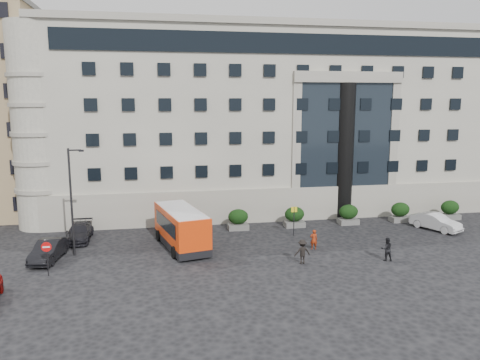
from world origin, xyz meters
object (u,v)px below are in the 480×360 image
Objects in this scene: pedestrian_c at (302,252)px; parked_car_c at (79,232)px; hedge_b at (238,219)px; street_lamp at (72,198)px; bus_stop_sign at (294,216)px; hedge_c at (294,217)px; pedestrian_a at (314,240)px; hedge_e at (400,212)px; parked_car_d at (98,214)px; no_entry_sign at (47,252)px; hedge_a at (179,222)px; hedge_f at (450,210)px; parked_car_b at (49,250)px; hedge_d at (348,214)px; minibus at (181,226)px; red_truck at (94,203)px; pedestrian_b at (387,249)px; white_taxi at (436,222)px.

parked_car_c is at bearing -30.18° from pedestrian_c.
street_lamp is (-13.14, -4.80, 3.44)m from hedge_b.
pedestrian_c is at bearing -101.68° from bus_stop_sign.
hedge_b reaches higher than pedestrian_c.
hedge_c is 1.17× the size of pedestrian_a.
hedge_e is 28.82m from parked_car_d.
pedestrian_a is at bearing 6.75° from no_entry_sign.
pedestrian_c is at bearing -49.52° from hedge_a.
hedge_b is at bearing 0.00° from hedge_a.
pedestrian_c is (15.61, -14.93, 0.20)m from parked_car_d.
parked_car_d is at bearing 170.81° from hedge_f.
parked_car_b is (-0.63, 3.25, -0.92)m from no_entry_sign.
hedge_b is 1.17× the size of pedestrian_a.
hedge_f reaches higher than parked_car_c.
hedge_b is 8.14m from pedestrian_a.
bus_stop_sign is at bearing 16.51° from parked_car_b.
hedge_e is 1.05× the size of pedestrian_c.
no_entry_sign reaches higher than hedge_b.
hedge_e reaches higher than parked_car_c.
hedge_a is at bearing 31.16° from street_lamp.
hedge_a and hedge_d have the same top height.
parked_car_d is (-7.45, 9.66, -1.00)m from minibus.
hedge_f is 0.36× the size of red_truck.
minibus is (-9.55, -1.44, -0.05)m from bus_stop_sign.
hedge_b is 1.08× the size of pedestrian_b.
street_lamp is at bearing -85.63° from parked_car_c.
hedge_f is 15.37m from pedestrian_b.
no_entry_sign reaches higher than pedestrian_c.
no_entry_sign is at bearing -96.79° from parked_car_d.
hedge_c is 6.61m from pedestrian_a.
pedestrian_b reaches higher than parked_car_d.
hedge_c is at bearing 0.00° from hedge_a.
hedge_c is at bearing 180.00° from hedge_f.
street_lamp reaches higher than pedestrian_c.
hedge_a is 15.60m from hedge_d.
parked_car_b is 0.96× the size of parked_car_c.
hedge_e is 0.73× the size of bus_stop_sign.
parked_car_b is at bearing -101.73° from parked_car_d.
hedge_a is 0.79× the size of no_entry_sign.
white_taxi is (6.84, -3.23, -0.20)m from hedge_d.
hedge_e is at bearing -1.83° from minibus.
pedestrian_b is (23.28, -1.10, -0.80)m from no_entry_sign.
parked_car_c is at bearing -178.28° from hedge_e.
minibus is at bearing 4.08° from street_lamp.
red_truck is 3.26× the size of pedestrian_a.
hedge_e is 11.67m from bus_stop_sign.
no_entry_sign is 0.30× the size of minibus.
hedge_a is at bearing -51.84° from pedestrian_c.
hedge_e is at bearing 18.63° from parked_car_b.
minibus is at bearing -170.76° from hedge_f.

